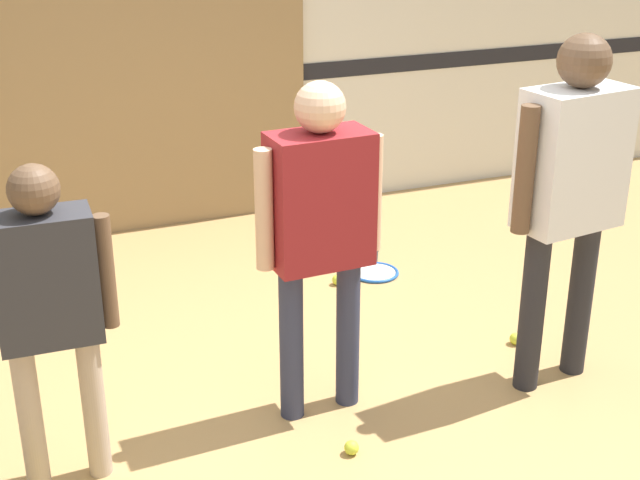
{
  "coord_description": "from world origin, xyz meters",
  "views": [
    {
      "loc": [
        -1.17,
        -3.33,
        2.38
      ],
      "look_at": [
        0.19,
        0.05,
        0.87
      ],
      "focal_mm": 50.0,
      "sensor_mm": 36.0,
      "label": 1
    }
  ],
  "objects_px": {
    "tennis_ball_stray_left": "(516,339)",
    "racket_spare_on_floor": "(375,271)",
    "person_student_left": "(47,295)",
    "tennis_ball_by_spare_racket": "(337,280)",
    "tennis_ball_near_instructor": "(352,448)",
    "person_instructor": "(320,217)",
    "person_student_right": "(571,177)"
  },
  "relations": [
    {
      "from": "person_instructor",
      "to": "tennis_ball_stray_left",
      "type": "xyz_separation_m",
      "value": [
        1.22,
        0.17,
        -0.95
      ]
    },
    {
      "from": "person_student_left",
      "to": "tennis_ball_by_spare_racket",
      "type": "height_order",
      "value": "person_student_left"
    },
    {
      "from": "racket_spare_on_floor",
      "to": "tennis_ball_by_spare_racket",
      "type": "xyz_separation_m",
      "value": [
        -0.29,
        -0.08,
        0.02
      ]
    },
    {
      "from": "racket_spare_on_floor",
      "to": "tennis_ball_near_instructor",
      "type": "relative_size",
      "value": 8.32
    },
    {
      "from": "person_student_right",
      "to": "person_student_left",
      "type": "bearing_deg",
      "value": -9.35
    },
    {
      "from": "tennis_ball_by_spare_racket",
      "to": "person_instructor",
      "type": "bearing_deg",
      "value": -116.48
    },
    {
      "from": "person_student_right",
      "to": "tennis_ball_by_spare_racket",
      "type": "xyz_separation_m",
      "value": [
        -0.57,
        1.42,
        -1.04
      ]
    },
    {
      "from": "tennis_ball_near_instructor",
      "to": "tennis_ball_stray_left",
      "type": "xyz_separation_m",
      "value": [
        1.23,
        0.57,
        0.0
      ]
    },
    {
      "from": "racket_spare_on_floor",
      "to": "tennis_ball_near_instructor",
      "type": "distance_m",
      "value": 1.94
    },
    {
      "from": "person_student_right",
      "to": "tennis_ball_stray_left",
      "type": "xyz_separation_m",
      "value": [
        0.04,
        0.36,
        -1.04
      ]
    },
    {
      "from": "person_student_left",
      "to": "tennis_ball_near_instructor",
      "type": "relative_size",
      "value": 21.13
    },
    {
      "from": "person_student_right",
      "to": "tennis_ball_near_instructor",
      "type": "relative_size",
      "value": 26.27
    },
    {
      "from": "tennis_ball_stray_left",
      "to": "person_student_right",
      "type": "bearing_deg",
      "value": -95.97
    },
    {
      "from": "tennis_ball_near_instructor",
      "to": "tennis_ball_by_spare_racket",
      "type": "height_order",
      "value": "same"
    },
    {
      "from": "person_instructor",
      "to": "person_student_right",
      "type": "distance_m",
      "value": 1.2
    },
    {
      "from": "tennis_ball_by_spare_racket",
      "to": "person_student_left",
      "type": "bearing_deg",
      "value": -143.36
    },
    {
      "from": "person_student_left",
      "to": "tennis_ball_stray_left",
      "type": "xyz_separation_m",
      "value": [
        2.4,
        0.28,
        -0.83
      ]
    },
    {
      "from": "person_student_right",
      "to": "racket_spare_on_floor",
      "type": "bearing_deg",
      "value": -87.09
    },
    {
      "from": "racket_spare_on_floor",
      "to": "tennis_ball_stray_left",
      "type": "height_order",
      "value": "tennis_ball_stray_left"
    },
    {
      "from": "tennis_ball_near_instructor",
      "to": "person_student_left",
      "type": "bearing_deg",
      "value": 166.04
    },
    {
      "from": "person_instructor",
      "to": "racket_spare_on_floor",
      "type": "height_order",
      "value": "person_instructor"
    },
    {
      "from": "person_instructor",
      "to": "person_student_left",
      "type": "bearing_deg",
      "value": -177.42
    },
    {
      "from": "tennis_ball_stray_left",
      "to": "person_instructor",
      "type": "bearing_deg",
      "value": -171.83
    },
    {
      "from": "racket_spare_on_floor",
      "to": "tennis_ball_stray_left",
      "type": "relative_size",
      "value": 8.32
    },
    {
      "from": "tennis_ball_near_instructor",
      "to": "tennis_ball_stray_left",
      "type": "height_order",
      "value": "same"
    },
    {
      "from": "tennis_ball_stray_left",
      "to": "racket_spare_on_floor",
      "type": "bearing_deg",
      "value": 105.32
    },
    {
      "from": "person_instructor",
      "to": "tennis_ball_near_instructor",
      "type": "relative_size",
      "value": 23.99
    },
    {
      "from": "tennis_ball_by_spare_racket",
      "to": "tennis_ball_stray_left",
      "type": "relative_size",
      "value": 1.0
    },
    {
      "from": "person_instructor",
      "to": "person_student_left",
      "type": "distance_m",
      "value": 1.19
    },
    {
      "from": "person_instructor",
      "to": "tennis_ball_stray_left",
      "type": "relative_size",
      "value": 23.99
    },
    {
      "from": "tennis_ball_by_spare_racket",
      "to": "tennis_ball_stray_left",
      "type": "bearing_deg",
      "value": -60.24
    },
    {
      "from": "person_student_left",
      "to": "person_student_right",
      "type": "distance_m",
      "value": 2.38
    }
  ]
}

